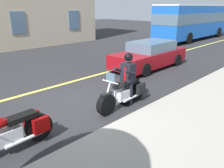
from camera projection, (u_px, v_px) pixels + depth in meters
ground_plane at (77, 103)px, 7.57m from camera, size 80.00×80.00×0.00m
sidewalk_curb at (209, 163)px, 4.56m from camera, size 60.00×5.00×0.15m
lane_center_stripe at (46, 89)px, 8.90m from camera, size 60.00×0.16×0.01m
motorcycle_main at (124, 93)px, 7.23m from camera, size 2.22×0.67×1.26m
rider_main at (128, 75)px, 7.18m from camera, size 0.64×0.57×1.74m
motorcycle_parked at (10, 134)px, 4.90m from camera, size 2.22×0.65×1.26m
bus_near at (194, 20)px, 22.01m from camera, size 11.05×2.70×3.30m
car_silver at (150, 55)px, 11.83m from camera, size 4.60×1.92×1.40m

